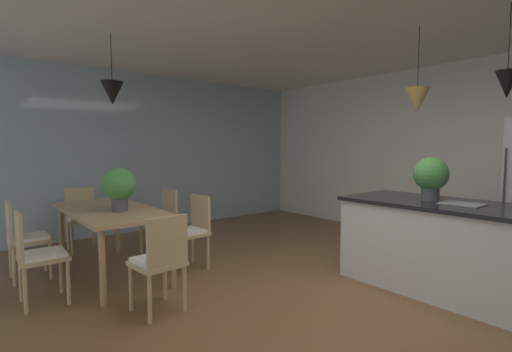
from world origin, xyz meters
The scene contains 17 objects.
ground_plane centered at (0.00, 0.00, -0.02)m, with size 10.00×8.40×0.04m, color brown.
wall_back_kitchen centered at (0.00, 3.26, 1.35)m, with size 10.00×0.12×2.70m, color white.
window_wall_left_glazing centered at (-4.06, 0.00, 1.35)m, with size 0.06×8.40×2.70m, color #9EB7C6.
dining_table centered at (-2.11, -1.20, 0.68)m, with size 1.84×0.86×0.75m.
chair_far_right centered at (-1.70, -0.40, 0.47)m, with size 0.42×0.42×0.87m.
chair_near_right centered at (-1.70, -2.00, 0.47)m, with size 0.41×0.41×0.87m.
chair_kitchen_end centered at (-0.82, -1.20, 0.47)m, with size 0.43×0.43×0.87m.
chair_far_left centered at (-2.53, -0.40, 0.47)m, with size 0.41×0.41×0.87m.
chair_near_left centered at (-2.53, -2.00, 0.47)m, with size 0.41×0.41×0.87m.
chair_window_end centered at (-3.40, -1.20, 0.47)m, with size 0.43×0.43×0.87m.
kitchen_island centered at (0.58, 1.25, 0.46)m, with size 2.09×0.96×0.91m.
pendant_over_table centered at (-2.08, -1.16, 2.05)m, with size 0.24×0.24×0.78m.
pendant_over_island_main centered at (0.17, 1.25, 1.94)m, with size 0.24×0.24×0.88m.
pendant_over_island_aux centered at (0.98, 1.25, 2.00)m, with size 0.19×0.19×0.82m.
potted_plant_on_island centered at (0.34, 1.25, 1.16)m, with size 0.35×0.35×0.45m.
potted_plant_on_table centered at (-1.88, -1.18, 1.03)m, with size 0.36×0.36×0.48m.
vase_on_dining_table centered at (-1.95, -1.13, 0.83)m, with size 0.12×0.12×0.16m.
Camera 1 is at (2.14, -2.53, 1.45)m, focal length 25.85 mm.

